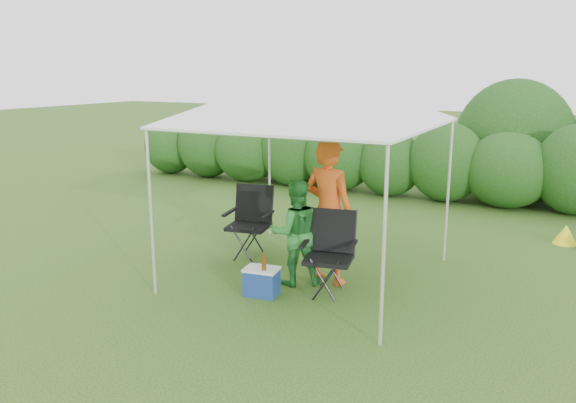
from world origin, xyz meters
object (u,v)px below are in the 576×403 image
at_px(chair_right, 330,247).
at_px(chair_left, 251,216).
at_px(man, 328,212).
at_px(woman, 295,233).
at_px(cooler, 262,281).
at_px(canopy, 313,96).

bearing_deg(chair_right, chair_left, 142.72).
height_order(man, woman, man).
bearing_deg(cooler, woman, 62.19).
xyz_separation_m(chair_right, chair_left, (-1.67, 0.80, 0.01)).
height_order(canopy, chair_right, canopy).
bearing_deg(chair_right, canopy, 127.54).
distance_m(canopy, man, 1.52).
relative_size(chair_left, man, 0.55).
xyz_separation_m(man, woman, (-0.35, -0.27, -0.26)).
xyz_separation_m(canopy, cooler, (-0.27, -0.91, -2.28)).
xyz_separation_m(canopy, man, (0.28, -0.09, -1.49)).
xyz_separation_m(woman, cooler, (-0.20, -0.56, -0.53)).
distance_m(chair_left, man, 1.63).
bearing_deg(chair_right, woman, 164.84).
distance_m(chair_right, cooler, 0.98).
bearing_deg(canopy, chair_left, 161.23).
relative_size(canopy, man, 1.60).
height_order(man, cooler, man).
relative_size(chair_left, woman, 0.76).
height_order(chair_right, woman, woman).
bearing_deg(chair_right, man, 107.00).
distance_m(chair_left, woman, 1.39).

